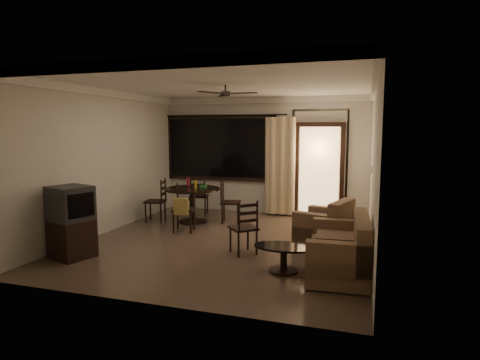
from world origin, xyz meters
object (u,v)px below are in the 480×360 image
(dining_chair_west, at_px, (156,209))
(armchair, at_px, (327,228))
(sofa, at_px, (343,251))
(coffee_table, at_px, (284,254))
(dining_chair_south, at_px, (184,217))
(side_chair, at_px, (244,238))
(dining_chair_north, at_px, (199,203))
(dining_chair_east, at_px, (230,210))
(dining_table, at_px, (192,195))
(tv_cabinet, at_px, (71,222))

(dining_chair_west, relative_size, armchair, 0.93)
(dining_chair_west, distance_m, sofa, 4.67)
(dining_chair_west, relative_size, coffee_table, 1.10)
(dining_chair_south, bearing_deg, coffee_table, -47.74)
(side_chair, bearing_deg, dining_chair_north, -96.27)
(sofa, xyz_separation_m, coffee_table, (-0.81, -0.16, -0.07))
(dining_chair_west, distance_m, dining_chair_east, 1.66)
(coffee_table, relative_size, side_chair, 0.96)
(dining_chair_west, bearing_deg, coffee_table, 42.76)
(dining_table, distance_m, dining_chair_west, 0.88)
(dining_table, xyz_separation_m, dining_chair_east, (0.82, 0.18, -0.31))
(dining_table, bearing_deg, dining_chair_north, 102.51)
(dining_chair_north, height_order, tv_cabinet, tv_cabinet)
(sofa, bearing_deg, dining_chair_west, 149.61)
(dining_chair_east, relative_size, armchair, 0.93)
(dining_table, relative_size, side_chair, 1.34)
(dining_chair_west, bearing_deg, dining_chair_east, 90.09)
(sofa, relative_size, coffee_table, 1.80)
(tv_cabinet, distance_m, armchair, 4.20)
(dining_chair_west, relative_size, dining_chair_east, 1.00)
(dining_chair_west, relative_size, side_chair, 1.06)
(armchair, relative_size, side_chair, 1.13)
(armchair, height_order, coffee_table, armchair)
(armchair, bearing_deg, dining_table, 176.28)
(dining_chair_north, relative_size, sofa, 0.61)
(dining_chair_east, relative_size, dining_chair_north, 1.00)
(dining_chair_east, xyz_separation_m, coffee_table, (1.71, -2.68, -0.03))
(sofa, bearing_deg, armchair, 102.56)
(tv_cabinet, xyz_separation_m, side_chair, (2.56, 0.98, -0.31))
(dining_chair_south, bearing_deg, side_chair, -45.91)
(dining_chair_east, xyz_separation_m, armchair, (2.19, -1.31, 0.06))
(dining_chair_east, xyz_separation_m, sofa, (2.52, -2.52, 0.04))
(dining_chair_east, bearing_deg, dining_chair_north, 46.76)
(dining_table, height_order, dining_chair_south, dining_table)
(dining_chair_east, height_order, dining_chair_north, same)
(dining_table, bearing_deg, dining_chair_west, -167.34)
(dining_chair_east, xyz_separation_m, dining_chair_north, (-0.99, 0.59, 0.00))
(armchair, xyz_separation_m, side_chair, (-1.26, -0.74, -0.07))
(dining_chair_south, relative_size, coffee_table, 1.10)
(dining_table, xyz_separation_m, sofa, (3.34, -2.34, -0.27))
(dining_chair_west, bearing_deg, sofa, 50.09)
(dining_chair_north, bearing_deg, dining_chair_east, 136.76)
(dining_table, bearing_deg, tv_cabinet, -105.96)
(dining_chair_north, height_order, armchair, dining_chair_north)
(dining_table, bearing_deg, dining_chair_south, -77.70)
(dining_chair_west, distance_m, armchair, 3.93)
(tv_cabinet, height_order, sofa, tv_cabinet)
(dining_chair_east, bearing_deg, coffee_table, -159.81)
(dining_chair_north, distance_m, tv_cabinet, 3.69)
(dining_chair_south, height_order, dining_chair_north, same)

